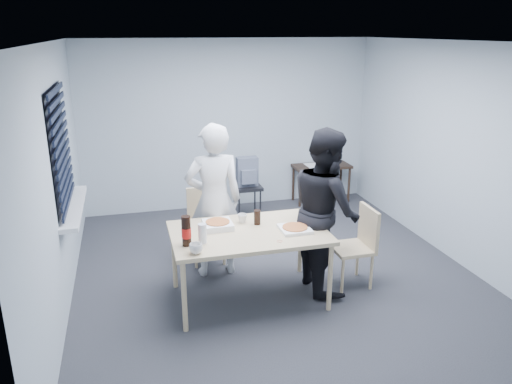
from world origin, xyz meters
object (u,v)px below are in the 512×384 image
object	(u,v)px
stool	(247,193)
mug_b	(242,218)
chair_right	(359,241)
soda_bottle	(186,231)
dining_table	(249,236)
chair_far	(206,219)
person_black	(325,210)
mug_a	(196,249)
side_table	(322,170)
backpack	(247,172)
person_white	(214,201)

from	to	relation	value
stool	mug_b	size ratio (longest dim) A/B	5.50
chair_right	soda_bottle	size ratio (longest dim) A/B	3.04
dining_table	chair_far	world-z (taller)	chair_far
stool	person_black	bearing A→B (deg)	-80.83
mug_b	soda_bottle	xyz separation A→B (m)	(-0.65, -0.43, 0.09)
dining_table	chair_right	bearing A→B (deg)	0.44
chair_right	soda_bottle	world-z (taller)	soda_bottle
stool	mug_a	xyz separation A→B (m)	(-1.12, -2.57, 0.37)
stool	soda_bottle	bearing A→B (deg)	-116.41
side_table	backpack	world-z (taller)	backpack
chair_right	side_table	world-z (taller)	chair_right
person_black	mug_b	distance (m)	0.89
person_black	soda_bottle	distance (m)	1.54
chair_far	soda_bottle	world-z (taller)	soda_bottle
side_table	mug_b	xyz separation A→B (m)	(-1.92, -2.50, 0.27)
mug_a	chair_far	bearing A→B (deg)	77.61
dining_table	mug_a	distance (m)	0.72
chair_far	person_white	distance (m)	0.57
person_black	chair_right	bearing A→B (deg)	-100.02
person_black	stool	size ratio (longest dim) A/B	3.22
soda_bottle	mug_b	bearing A→B (deg)	33.84
dining_table	backpack	world-z (taller)	backpack
person_white	soda_bottle	xyz separation A→B (m)	(-0.42, -0.86, 0.02)
mug_b	soda_bottle	distance (m)	0.78
chair_right	backpack	size ratio (longest dim) A/B	2.10
soda_bottle	dining_table	bearing A→B (deg)	16.06
chair_far	backpack	bearing A→B (deg)	53.54
chair_right	mug_b	world-z (taller)	chair_right
person_black	side_table	size ratio (longest dim) A/B	1.91
stool	chair_right	bearing A→B (deg)	-71.52
dining_table	person_white	bearing A→B (deg)	109.02
person_black	side_table	world-z (taller)	person_black
chair_right	mug_b	size ratio (longest dim) A/B	8.90
stool	backpack	world-z (taller)	backpack
chair_far	stool	distance (m)	1.34
person_white	mug_b	world-z (taller)	person_white
chair_right	stool	size ratio (longest dim) A/B	1.62
mug_b	mug_a	bearing A→B (deg)	-132.70
person_black	chair_far	bearing A→B (deg)	47.97
side_table	stool	distance (m)	1.50
side_table	mug_a	xyz separation A→B (m)	(-2.51, -3.13, 0.27)
person_white	chair_right	bearing A→B (deg)	155.98
backpack	mug_a	distance (m)	2.79
stool	side_table	bearing A→B (deg)	21.90
person_white	stool	distance (m)	1.75
dining_table	mug_a	size ratio (longest dim) A/B	12.78
mug_b	person_black	bearing A→B (deg)	-10.89
backpack	stool	bearing A→B (deg)	109.92
backpack	person_black	bearing A→B (deg)	-60.85
dining_table	side_table	world-z (taller)	dining_table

